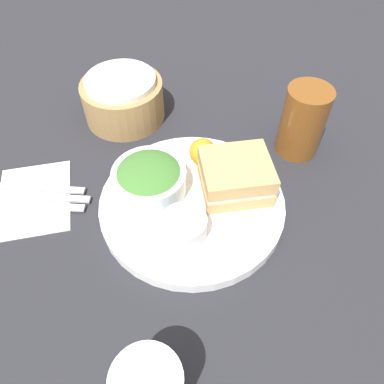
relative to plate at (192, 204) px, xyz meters
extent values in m
plane|color=#232328|center=(0.00, 0.00, -0.01)|extent=(4.00, 4.00, 0.00)
cylinder|color=white|center=(0.00, 0.00, 0.00)|extent=(0.30, 0.30, 0.02)
cube|color=tan|center=(0.07, 0.01, 0.02)|extent=(0.11, 0.10, 0.02)
cube|color=silver|center=(0.07, 0.01, 0.04)|extent=(0.11, 0.10, 0.01)
cube|color=tan|center=(0.07, 0.01, 0.06)|extent=(0.11, 0.10, 0.02)
cylinder|color=silver|center=(-0.06, 0.04, 0.03)|extent=(0.12, 0.12, 0.04)
ellipsoid|color=#3D702D|center=(-0.06, 0.04, 0.05)|extent=(0.11, 0.11, 0.04)
cylinder|color=#B7B7BC|center=(-0.02, -0.06, 0.03)|extent=(0.07, 0.07, 0.04)
sphere|color=orange|center=(0.04, 0.08, 0.03)|extent=(0.05, 0.05, 0.05)
cylinder|color=brown|center=(0.22, 0.10, 0.05)|extent=(0.08, 0.08, 0.13)
cylinder|color=#997547|center=(-0.08, 0.26, 0.03)|extent=(0.16, 0.16, 0.08)
cylinder|color=white|center=(-0.08, 0.26, 0.07)|extent=(0.13, 0.13, 0.01)
cube|color=white|center=(-0.26, 0.07, -0.01)|extent=(0.12, 0.15, 0.00)
cube|color=silver|center=(-0.26, 0.06, 0.00)|extent=(0.18, 0.06, 0.01)
cube|color=silver|center=(-0.26, 0.07, 0.00)|extent=(0.19, 0.06, 0.01)
cube|color=silver|center=(-0.25, 0.09, 0.00)|extent=(0.16, 0.06, 0.01)
camera|label=1|loc=(-0.08, -0.36, 0.48)|focal=35.00mm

